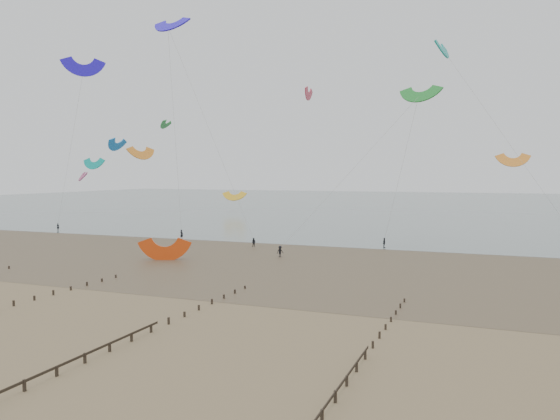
# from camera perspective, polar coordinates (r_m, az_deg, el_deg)

# --- Properties ---
(ground) EXTENTS (500.00, 500.00, 0.00)m
(ground) POSITION_cam_1_polar(r_m,az_deg,el_deg) (54.91, -12.94, -10.16)
(ground) COLOR brown
(ground) RESTS_ON ground
(sea_and_shore) EXTENTS (500.00, 665.00, 0.03)m
(sea_and_shore) POSITION_cam_1_polar(r_m,az_deg,el_deg) (86.51, -2.26, -4.92)
(sea_and_shore) COLOR #475654
(sea_and_shore) RESTS_ON ground
(groynes) EXTENTS (72.16, 50.16, 1.00)m
(groynes) POSITION_cam_1_polar(r_m,az_deg,el_deg) (38.29, -24.56, -15.92)
(groynes) COLOR black
(groynes) RESTS_ON ground
(kitesurfer_lead) EXTENTS (0.72, 0.51, 1.87)m
(kitesurfer_lead) POSITION_cam_1_polar(r_m,az_deg,el_deg) (111.89, -10.25, -2.50)
(kitesurfer_lead) COLOR black
(kitesurfer_lead) RESTS_ON ground
(kitesurfers) EXTENTS (157.12, 24.09, 1.82)m
(kitesurfers) POSITION_cam_1_polar(r_m,az_deg,el_deg) (92.13, 19.64, -4.08)
(kitesurfers) COLOR black
(kitesurfers) RESTS_ON ground
(grounded_kite) EXTENTS (8.18, 7.35, 3.70)m
(grounded_kite) POSITION_cam_1_polar(r_m,az_deg,el_deg) (85.20, -11.96, -5.15)
(grounded_kite) COLOR red
(grounded_kite) RESTS_ON ground
(kites_airborne) EXTENTS (239.61, 102.56, 41.76)m
(kites_airborne) POSITION_cam_1_polar(r_m,az_deg,el_deg) (139.23, 4.64, 7.52)
(kites_airborne) COLOR red
(kites_airborne) RESTS_ON ground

